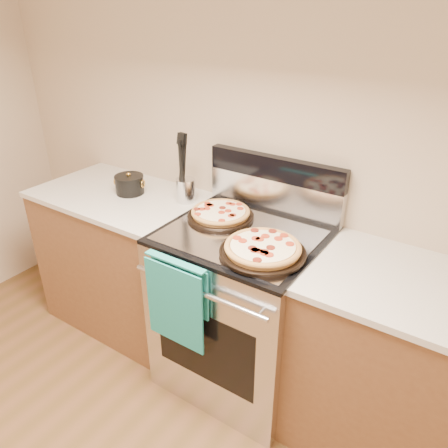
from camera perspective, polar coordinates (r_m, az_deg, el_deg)
The scene contains 17 objects.
wall_back at distance 2.25m, azimuth 7.52°, elevation 12.09°, with size 4.00×4.00×0.00m, color #C6AA8F.
range_body at distance 2.38m, azimuth 2.29°, elevation -11.20°, with size 0.76×0.68×0.90m, color #B7B7BC.
oven_window at distance 2.17m, azimuth -2.55°, elevation -15.77°, with size 0.56×0.01×0.40m, color black.
cooktop at distance 2.13m, azimuth 2.52°, elevation -1.43°, with size 0.76×0.68×0.02m, color black.
backsplash_lower at distance 2.33m, azimuth 6.57°, elevation 3.78°, with size 0.76×0.06×0.18m, color silver.
backsplash_upper at distance 2.27m, azimuth 6.77°, elevation 7.26°, with size 0.76×0.06×0.12m, color black.
oven_handle at distance 1.92m, azimuth -3.48°, elevation -8.78°, with size 0.03×0.03×0.70m, color silver.
dish_towel at distance 2.04m, azimuth -6.13°, elevation -9.91°, with size 0.32×0.05×0.42m, color #166E6D, non-canonical shape.
foil_sheet at distance 2.10m, azimuth 2.09°, elevation -1.44°, with size 0.70×0.55×0.01m, color gray.
cabinet_left at distance 2.87m, azimuth -12.54°, elevation -4.72°, with size 1.00×0.62×0.88m, color brown.
countertop_left at distance 2.67m, azimuth -13.51°, elevation 3.62°, with size 1.02×0.64×0.03m, color #BEB5AB.
cabinet_right at distance 2.21m, azimuth 23.62°, elevation -18.02°, with size 1.00×0.62×0.88m, color brown.
countertop_right at distance 1.93m, azimuth 26.12°, elevation -8.28°, with size 1.02×0.64×0.03m, color #BEB5AB.
pepperoni_pizza_back at distance 2.25m, azimuth -0.45°, elevation 1.37°, with size 0.34×0.34×0.05m, color #B16D36, non-canonical shape.
pepperoni_pizza_front at distance 1.93m, azimuth 5.08°, elevation -3.30°, with size 0.38×0.38×0.05m, color #B16D36, non-canonical shape.
utensil_crock at distance 2.47m, azimuth -5.02°, elevation 4.42°, with size 0.11×0.11×0.13m, color silver.
saucepan at distance 2.63m, azimuth -12.22°, elevation 4.98°, with size 0.16×0.16×0.10m, color black.
Camera 1 is at (0.96, 0.05, 1.93)m, focal length 35.00 mm.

